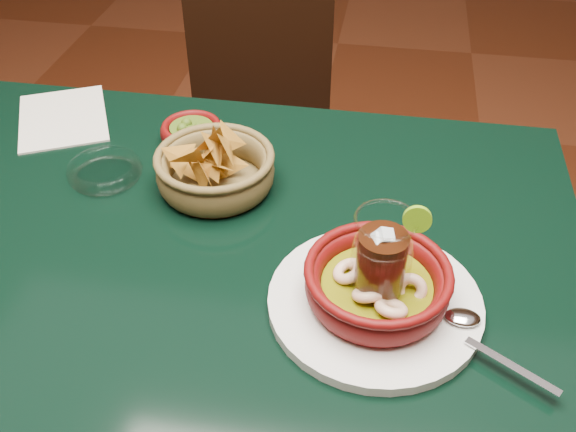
% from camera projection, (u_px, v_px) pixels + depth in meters
% --- Properties ---
extents(dining_table, '(1.20, 0.80, 0.75)m').
position_uv_depth(dining_table, '(209.00, 271.00, 1.09)').
color(dining_table, black).
rests_on(dining_table, ground).
extents(dining_chair, '(0.47, 0.47, 0.88)m').
position_uv_depth(dining_chair, '(261.00, 132.00, 1.74)').
color(dining_chair, black).
rests_on(dining_chair, ground).
extents(shrimp_plate, '(0.38, 0.30, 0.08)m').
position_uv_depth(shrimp_plate, '(377.00, 289.00, 0.87)').
color(shrimp_plate, silver).
rests_on(shrimp_plate, dining_table).
extents(chip_basket, '(0.23, 0.23, 0.14)m').
position_uv_depth(chip_basket, '(215.00, 169.00, 1.08)').
color(chip_basket, brown).
rests_on(chip_basket, dining_table).
extents(guacamole_ramekin, '(0.14, 0.14, 0.05)m').
position_uv_depth(guacamole_ramekin, '(192.00, 132.00, 1.20)').
color(guacamole_ramekin, '#500707').
rests_on(guacamole_ramekin, dining_table).
extents(cola_drink, '(0.17, 0.17, 0.19)m').
position_uv_depth(cola_drink, '(380.00, 268.00, 0.84)').
color(cola_drink, white).
rests_on(cola_drink, dining_table).
extents(glass_ashtray, '(0.14, 0.14, 0.03)m').
position_uv_depth(glass_ashtray, '(105.00, 171.00, 1.12)').
color(glass_ashtray, white).
rests_on(glass_ashtray, dining_table).
extents(paper_menu, '(0.25, 0.27, 0.00)m').
position_uv_depth(paper_menu, '(63.00, 118.00, 1.28)').
color(paper_menu, beige).
rests_on(paper_menu, dining_table).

